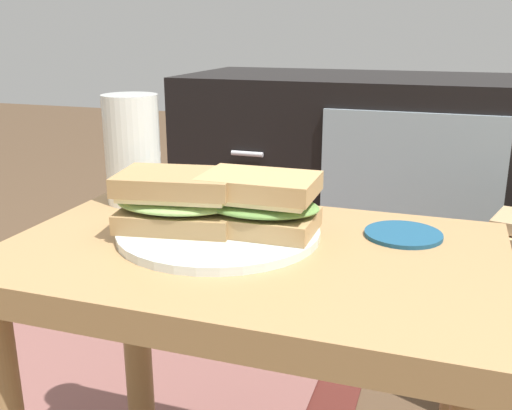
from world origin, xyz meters
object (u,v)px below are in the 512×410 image
sandwich_back (260,203)px  beer_glass (133,150)px  tv_cabinet (368,186)px  sandwich_front (177,200)px  coaster (403,234)px  plate (219,232)px

sandwich_back → beer_glass: (-0.22, 0.09, 0.03)m
tv_cabinet → beer_glass: (-0.22, -0.83, 0.24)m
sandwich_front → beer_glass: 0.16m
sandwich_front → sandwich_back: size_ratio=1.12×
beer_glass → coaster: size_ratio=1.65×
beer_glass → coaster: (0.38, -0.03, -0.07)m
sandwich_front → coaster: sandwich_front is taller
plate → sandwich_back: (0.05, 0.01, 0.04)m
sandwich_back → beer_glass: bearing=158.2°
coaster → sandwich_back: bearing=-159.6°
coaster → plate: bearing=-161.6°
tv_cabinet → sandwich_front: (-0.10, -0.94, 0.21)m
sandwich_back → coaster: size_ratio=1.55×
sandwich_front → coaster: size_ratio=1.74×
sandwich_back → beer_glass: size_ratio=0.94×
tv_cabinet → coaster: tv_cabinet is taller
tv_cabinet → plate: 0.94m
tv_cabinet → beer_glass: beer_glass is taller
plate → coaster: plate is taller
plate → beer_glass: size_ratio=1.59×
tv_cabinet → beer_glass: bearing=-104.8°
plate → sandwich_back: bearing=11.3°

